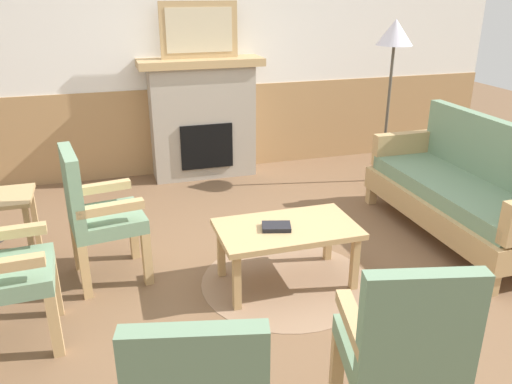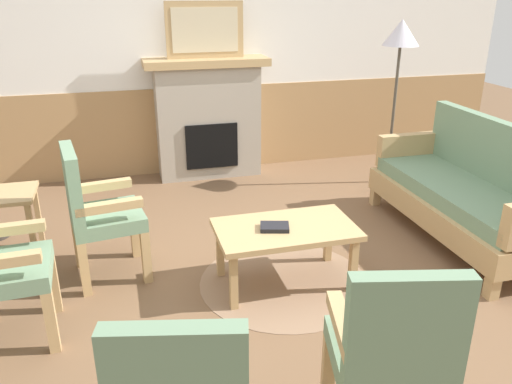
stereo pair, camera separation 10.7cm
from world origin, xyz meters
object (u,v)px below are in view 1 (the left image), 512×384
fireplace (203,118)px  armchair_near_fireplace (95,210)px  framed_picture (199,30)px  floor_lamp_by_couch (394,43)px  coffee_table (287,233)px  side_table (3,210)px  armchair_front_left (404,347)px  couch (462,192)px  book_on_table (276,227)px

fireplace → armchair_near_fireplace: (-1.15, -1.97, -0.11)m
framed_picture → floor_lamp_by_couch: 1.96m
framed_picture → coffee_table: (0.10, -2.40, -1.17)m
framed_picture → side_table: framed_picture is taller
fireplace → armchair_front_left: fireplace is taller
couch → armchair_front_left: bearing=-133.4°
book_on_table → armchair_front_left: (0.08, -1.44, 0.08)m
coffee_table → side_table: size_ratio=1.75×
framed_picture → book_on_table: (0.02, -2.42, -1.10)m
framed_picture → couch: (1.74, -2.12, -1.16)m
armchair_front_left → side_table: bearing=129.3°
couch → book_on_table: size_ratio=9.28×
couch → fireplace: bearing=129.4°
fireplace → book_on_table: fireplace is taller
coffee_table → fireplace: bearing=92.4°
armchair_front_left → couch: bearing=46.6°
book_on_table → coffee_table: bearing=10.1°
couch → coffee_table: (-1.64, -0.28, -0.01)m
armchair_front_left → floor_lamp_by_couch: size_ratio=0.58×
fireplace → armchair_front_left: 3.87m
fireplace → couch: bearing=-50.6°
floor_lamp_by_couch → couch: bearing=-92.8°
floor_lamp_by_couch → armchair_near_fireplace: bearing=-157.5°
couch → side_table: size_ratio=3.27×
side_table → floor_lamp_by_couch: 3.84m
fireplace → floor_lamp_by_couch: (1.81, -0.75, 0.80)m
fireplace → armchair_near_fireplace: bearing=-120.3°
coffee_table → armchair_near_fireplace: armchair_near_fireplace is taller
coffee_table → couch: bearing=9.8°
armchair_near_fireplace → floor_lamp_by_couch: 3.33m
armchair_front_left → side_table: (-1.91, 2.33, -0.10)m
couch → side_table: 3.61m
armchair_near_fireplace → couch: bearing=-3.0°
fireplace → coffee_table: 2.42m
fireplace → book_on_table: size_ratio=6.70×
fireplace → book_on_table: (0.02, -2.42, -0.20)m
framed_picture → floor_lamp_by_couch: framed_picture is taller
couch → floor_lamp_by_couch: size_ratio=1.07×
side_table → coffee_table: bearing=-24.6°
couch → coffee_table: size_ratio=1.88×
armchair_front_left → coffee_table: bearing=89.8°
couch → floor_lamp_by_couch: 1.73m
armchair_near_fireplace → floor_lamp_by_couch: bearing=22.5°
fireplace → side_table: 2.38m
framed_picture → couch: 2.98m
side_table → floor_lamp_by_couch: size_ratio=0.33×
side_table → framed_picture: bearing=40.1°
couch → side_table: (-3.56, 0.59, 0.04)m
coffee_table → armchair_front_left: bearing=-90.2°
coffee_table → side_table: 2.10m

